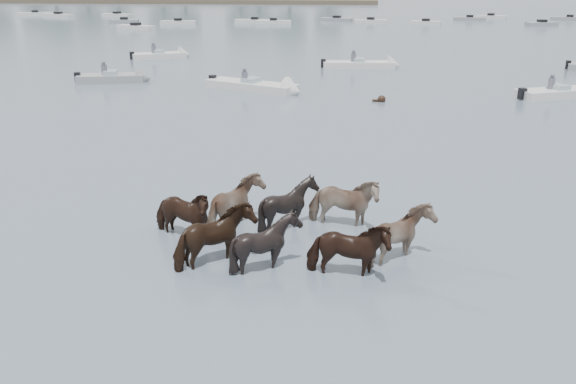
{
  "coord_description": "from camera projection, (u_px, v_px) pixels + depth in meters",
  "views": [
    {
      "loc": [
        2.2,
        -13.33,
        6.41
      ],
      "look_at": [
        0.87,
        1.26,
        1.1
      ],
      "focal_mm": 37.26,
      "sensor_mm": 36.0,
      "label": 1
    }
  ],
  "objects": [
    {
      "name": "motorboat_f",
      "position": [
        168.0,
        56.0,
        49.32
      ],
      "size": [
        4.97,
        3.48,
        1.92
      ],
      "rotation": [
        0.0,
        0.0,
        0.44
      ],
      "color": "silver",
      "rests_on": "ground"
    },
    {
      "name": "motorboat_d",
      "position": [
        568.0,
        93.0,
        33.6
      ],
      "size": [
        5.34,
        3.41,
        1.92
      ],
      "rotation": [
        0.0,
        0.0,
        0.39
      ],
      "color": "silver",
      "rests_on": "ground"
    },
    {
      "name": "swimming_pony",
      "position": [
        381.0,
        100.0,
        32.33
      ],
      "size": [
        0.72,
        0.44,
        0.44
      ],
      "color": "black",
      "rests_on": "ground"
    },
    {
      "name": "motorboat_b",
      "position": [
        263.0,
        87.0,
        35.2
      ],
      "size": [
        6.34,
        4.18,
        1.92
      ],
      "rotation": [
        0.0,
        0.0,
        -0.45
      ],
      "color": "silver",
      "rests_on": "ground"
    },
    {
      "name": "ground",
      "position": [
        249.0,
        250.0,
        14.85
      ],
      "size": [
        400.0,
        400.0,
        0.0
      ],
      "primitive_type": "plane",
      "color": "#4A5A6B",
      "rests_on": "ground"
    },
    {
      "name": "motorboat_a",
      "position": [
        122.0,
        78.0,
        38.41
      ],
      "size": [
        4.87,
        2.56,
        1.92
      ],
      "rotation": [
        0.0,
        0.0,
        0.22
      ],
      "color": "gray",
      "rests_on": "ground"
    },
    {
      "name": "pony_herd",
      "position": [
        283.0,
        226.0,
        14.83
      ],
      "size": [
        7.48,
        4.2,
        1.67
      ],
      "color": "black",
      "rests_on": "ground"
    },
    {
      "name": "distant_flotilla",
      "position": [
        323.0,
        20.0,
        89.12
      ],
      "size": [
        105.9,
        30.22,
        0.93
      ],
      "color": "silver",
      "rests_on": "ground"
    },
    {
      "name": "motorboat_c",
      "position": [
        369.0,
        65.0,
        44.1
      ],
      "size": [
        5.9,
        2.02,
        1.92
      ],
      "rotation": [
        0.0,
        0.0,
        0.08
      ],
      "color": "silver",
      "rests_on": "ground"
    }
  ]
}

